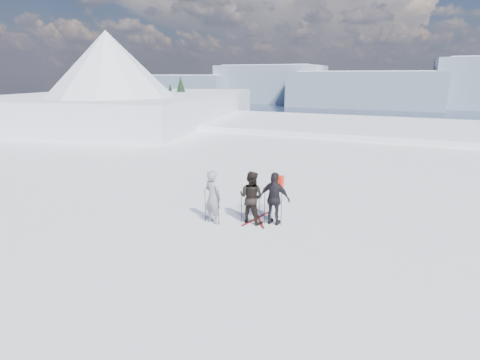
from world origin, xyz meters
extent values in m
plane|color=white|center=(0.00, 60.00, -17.50)|extent=(220.00, 208.01, 71.62)
cube|color=white|center=(0.00, 30.00, -6.50)|extent=(180.00, 16.00, 14.00)
plane|color=#202D49|center=(0.00, 290.00, -30.00)|extent=(820.00, 820.00, 0.00)
cube|color=slate|center=(-280.00, 440.00, -13.00)|extent=(150.00, 80.00, 34.00)
cube|color=white|center=(-280.00, 440.00, 1.00)|extent=(127.50, 70.00, 8.00)
cube|color=slate|center=(-160.00, 470.00, -7.00)|extent=(130.00, 80.00, 46.00)
cube|color=white|center=(-160.00, 470.00, 13.00)|extent=(110.50, 70.00, 8.00)
cube|color=slate|center=(-40.00, 440.00, -11.00)|extent=(160.00, 80.00, 38.00)
cube|color=white|center=(-40.00, 440.00, 5.00)|extent=(136.00, 70.00, 8.00)
cube|color=white|center=(-28.00, 28.00, -5.00)|extent=(29.19, 35.68, 16.00)
cone|color=white|center=(-25.00, 22.00, 5.00)|extent=(18.00, 18.00, 9.00)
cone|color=white|center=(-33.00, 32.00, 1.00)|extent=(16.00, 16.00, 8.00)
cube|color=#2D2B28|center=(-22.00, 36.00, -9.00)|extent=(21.55, 17.87, 14.25)
cone|color=black|center=(-18.00, 32.00, -3.00)|extent=(5.60, 5.60, 10.00)
cone|color=black|center=(-22.00, 28.00, -3.50)|extent=(5.04, 5.04, 9.00)
cone|color=black|center=(-27.00, 36.00, -2.00)|extent=(6.72, 6.72, 12.00)
cone|color=black|center=(-20.00, 30.00, -2.50)|extent=(6.16, 6.16, 11.00)
cone|color=black|center=(-24.00, 34.00, -1.50)|extent=(7.28, 7.28, 13.00)
cone|color=black|center=(-25.00, 31.00, -2.50)|extent=(6.16, 6.16, 11.00)
imported|color=gray|center=(-2.73, 2.04, 0.98)|extent=(0.82, 0.66, 1.96)
imported|color=black|center=(-1.47, 2.62, 0.97)|extent=(1.01, 0.83, 1.94)
imported|color=black|center=(-0.64, 2.78, 0.97)|extent=(1.16, 0.53, 1.94)
cube|color=red|center=(-0.63, 3.03, 2.21)|extent=(0.42, 0.25, 0.54)
cylinder|color=black|center=(-3.04, 2.02, 0.62)|extent=(0.02, 0.02, 1.24)
cylinder|color=black|center=(-2.44, 1.92, 0.66)|extent=(0.02, 0.02, 1.32)
cylinder|color=black|center=(-1.79, 2.48, 0.60)|extent=(0.02, 0.02, 1.21)
cylinder|color=black|center=(-1.14, 2.56, 0.57)|extent=(0.02, 0.02, 1.14)
cylinder|color=black|center=(-0.98, 2.69, 0.65)|extent=(0.02, 0.02, 1.30)
cylinder|color=black|center=(-0.37, 2.76, 0.64)|extent=(0.02, 0.02, 1.29)
cube|color=black|center=(-1.42, 2.95, 0.01)|extent=(0.50, 1.67, 0.03)
cube|color=black|center=(-1.28, 2.95, 0.01)|extent=(0.94, 1.51, 0.03)
camera|label=1|loc=(3.25, -9.29, 5.24)|focal=28.00mm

